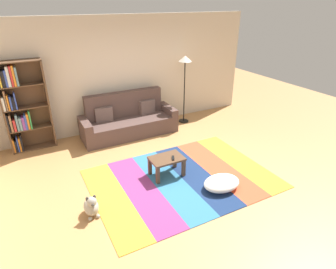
% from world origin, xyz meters
% --- Properties ---
extents(ground_plane, '(14.00, 14.00, 0.00)m').
position_xyz_m(ground_plane, '(0.00, 0.00, 0.00)').
color(ground_plane, '#B27F4C').
extents(back_wall, '(6.80, 0.10, 2.70)m').
position_xyz_m(back_wall, '(0.00, 2.55, 1.35)').
color(back_wall, beige).
rests_on(back_wall, ground_plane).
extents(rug, '(3.22, 2.30, 0.01)m').
position_xyz_m(rug, '(-0.03, -0.29, 0.00)').
color(rug, gold).
rests_on(rug, ground_plane).
extents(couch, '(2.26, 0.80, 1.00)m').
position_xyz_m(couch, '(-0.19, 2.02, 0.34)').
color(couch, '#4C3833').
rests_on(couch, ground_plane).
extents(bookshelf, '(0.90, 0.28, 1.92)m').
position_xyz_m(bookshelf, '(-2.41, 2.31, 0.99)').
color(bookshelf, brown).
rests_on(bookshelf, ground_plane).
extents(coffee_table, '(0.61, 0.42, 0.36)m').
position_xyz_m(coffee_table, '(-0.22, -0.04, 0.29)').
color(coffee_table, '#513826').
rests_on(coffee_table, rug).
extents(pouf, '(0.67, 0.49, 0.20)m').
position_xyz_m(pouf, '(0.43, -0.86, 0.11)').
color(pouf, white).
rests_on(pouf, rug).
extents(dog, '(0.22, 0.35, 0.40)m').
position_xyz_m(dog, '(-1.74, -0.47, 0.16)').
color(dog, '#9E998E').
rests_on(dog, ground_plane).
extents(standing_lamp, '(0.32, 0.32, 1.74)m').
position_xyz_m(standing_lamp, '(1.39, 2.05, 1.46)').
color(standing_lamp, black).
rests_on(standing_lamp, ground_plane).
extents(tv_remote, '(0.11, 0.15, 0.02)m').
position_xyz_m(tv_remote, '(-0.13, -0.12, 0.38)').
color(tv_remote, black).
rests_on(tv_remote, coffee_table).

